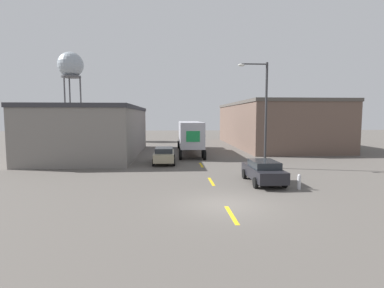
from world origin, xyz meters
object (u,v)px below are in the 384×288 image
at_px(semi_truck, 189,134).
at_px(street_lamp, 263,108).
at_px(fire_hydrant, 299,182).
at_px(parked_car_right_near, 263,171).
at_px(parked_car_left_far, 164,155).
at_px(water_tower, 71,66).

xyz_separation_m(semi_truck, street_lamp, (5.58, -11.28, 2.84)).
bearing_deg(semi_truck, fire_hydrant, -73.15).
height_order(semi_truck, fire_hydrant, semi_truck).
xyz_separation_m(semi_truck, parked_car_right_near, (3.94, -16.99, -1.49)).
xyz_separation_m(parked_car_left_far, street_lamp, (8.47, -3.07, 4.33)).
distance_m(parked_car_left_far, parked_car_right_near, 11.13).
relative_size(street_lamp, fire_hydrant, 9.62).
relative_size(parked_car_left_far, water_tower, 0.29).
height_order(semi_truck, water_tower, water_tower).
bearing_deg(water_tower, parked_car_left_far, -58.32).
xyz_separation_m(parked_car_right_near, street_lamp, (1.65, 5.71, 4.33)).
xyz_separation_m(parked_car_left_far, parked_car_right_near, (6.83, -8.79, 0.00)).
distance_m(water_tower, fire_hydrant, 48.42).
distance_m(semi_truck, water_tower, 30.55).
distance_m(street_lamp, fire_hydrant, 8.91).
height_order(parked_car_left_far, street_lamp, street_lamp).
bearing_deg(fire_hydrant, street_lamp, 90.00).
bearing_deg(street_lamp, water_tower, 129.61).
height_order(street_lamp, fire_hydrant, street_lamp).
bearing_deg(parked_car_left_far, fire_hydrant, -51.53).
xyz_separation_m(parked_car_right_near, fire_hydrant, (1.65, -1.88, -0.35)).
xyz_separation_m(parked_car_right_near, water_tower, (-24.21, 36.96, 12.61)).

